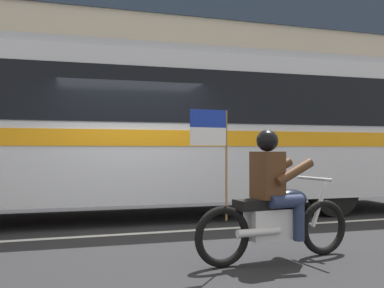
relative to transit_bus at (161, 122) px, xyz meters
The scene contains 7 objects.
ground_plane 2.37m from the transit_bus, 123.55° to the right, with size 60.00×60.00×0.00m, color black.
sidewalk_curb 4.38m from the transit_bus, 101.46° to the left, with size 28.00×3.80×0.15m, color gray.
lane_center_stripe 2.72m from the transit_bus, 113.82° to the right, with size 26.60×0.14×0.01m, color silver.
office_building_facade 6.86m from the transit_bus, 97.29° to the left, with size 28.00×0.89×9.45m.
transit_bus is the anchor object (origin of this frame).
motorcycle_with_rider 4.20m from the transit_bus, 84.07° to the right, with size 2.19×0.66×1.78m.
fire_hydrant 3.60m from the transit_bus, 129.95° to the left, with size 0.22×0.30×0.75m.
Camera 1 is at (-1.37, -7.59, 1.33)m, focal length 41.81 mm.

